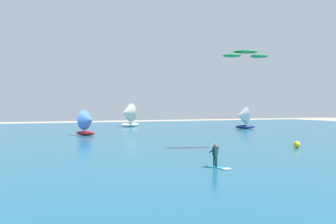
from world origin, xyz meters
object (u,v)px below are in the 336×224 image
object	(u,v)px
sailboat_mid_right	(243,117)
kite	(246,54)
kitesurfer	(217,159)
sailboat_near_shore	(88,122)
marker_buoy	(297,144)
sailboat_anchored_offshore	(127,115)

from	to	relation	value
sailboat_mid_right	kite	bearing A→B (deg)	-124.13
kitesurfer	kite	distance (m)	14.46
kitesurfer	sailboat_near_shore	xyz separation A→B (m)	(-3.46, 31.48, 1.33)
sailboat_near_shore	marker_buoy	distance (m)	29.74
kitesurfer	sailboat_anchored_offshore	world-z (taller)	sailboat_anchored_offshore
sailboat_near_shore	sailboat_anchored_offshore	bearing A→B (deg)	59.61
kite	sailboat_near_shore	bearing A→B (deg)	116.26
sailboat_anchored_offshore	marker_buoy	size ratio (longest dim) A/B	8.18
kite	sailboat_mid_right	xyz separation A→B (m)	(19.16, 28.27, -7.19)
sailboat_anchored_offshore	sailboat_mid_right	bearing A→B (deg)	-38.48
sailboat_mid_right	sailboat_near_shore	size ratio (longest dim) A/B	1.14
sailboat_mid_right	marker_buoy	world-z (taller)	sailboat_mid_right
sailboat_anchored_offshore	sailboat_mid_right	xyz separation A→B (m)	(18.91, -15.03, -0.40)
kitesurfer	sailboat_mid_right	world-z (taller)	sailboat_mid_right
sailboat_near_shore	kite	bearing A→B (deg)	-63.74
kite	sailboat_anchored_offshore	distance (m)	43.83
marker_buoy	kite	bearing A→B (deg)	169.80
sailboat_anchored_offshore	sailboat_near_shore	distance (m)	23.22
kite	sailboat_near_shore	distance (m)	27.01
sailboat_mid_right	marker_buoy	bearing A→B (deg)	-114.85
kite	sailboat_anchored_offshore	xyz separation A→B (m)	(0.26, 43.30, -6.79)
kitesurfer	marker_buoy	size ratio (longest dim) A/B	2.90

